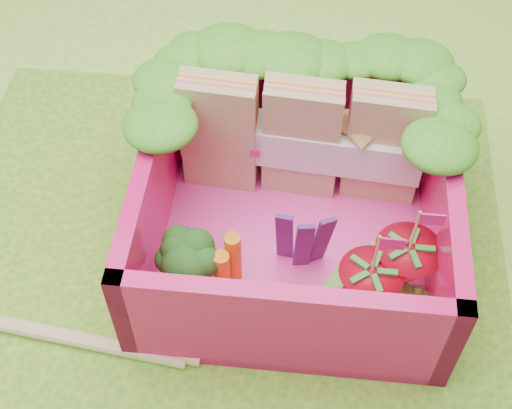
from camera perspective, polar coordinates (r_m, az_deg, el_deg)
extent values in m
plane|color=#86C838|center=(3.19, -3.54, -6.40)|extent=(14.00, 14.00, 0.00)
cube|color=#5A9A22|center=(3.17, -3.56, -6.25)|extent=(2.60, 2.60, 0.03)
cube|color=#FF41A8|center=(3.26, 3.00, -2.72)|extent=(1.30, 1.30, 0.05)
cube|color=#F01465|center=(3.48, 3.88, 7.92)|extent=(1.30, 0.07, 0.55)
cube|color=#F01465|center=(2.72, 2.30, -10.07)|extent=(1.30, 0.07, 0.55)
cube|color=#F01465|center=(3.13, -8.12, 0.94)|extent=(0.07, 1.30, 0.55)
cube|color=#F01465|center=(3.12, 14.53, -0.87)|extent=(0.07, 1.30, 0.55)
ellipsoid|color=#1E8518|center=(3.28, -4.80, 12.33)|extent=(0.30, 0.30, 0.11)
ellipsoid|color=#1E8518|center=(3.26, -2.26, 12.20)|extent=(0.30, 0.30, 0.11)
ellipsoid|color=#1E8518|center=(3.24, 0.30, 12.05)|extent=(0.30, 0.30, 0.11)
ellipsoid|color=#1E8518|center=(3.24, 2.87, 11.87)|extent=(0.30, 0.30, 0.11)
ellipsoid|color=#1E8518|center=(3.23, 5.45, 11.66)|extent=(0.30, 0.30, 0.11)
ellipsoid|color=#1E8518|center=(3.24, 8.02, 11.44)|extent=(0.30, 0.30, 0.11)
ellipsoid|color=#1E8518|center=(3.25, 10.57, 11.19)|extent=(0.30, 0.30, 0.11)
ellipsoid|color=#1E8518|center=(3.27, 13.09, 10.93)|extent=(0.30, 0.30, 0.11)
ellipsoid|color=#1E8518|center=(2.94, -7.79, 6.51)|extent=(0.27, 0.27, 0.10)
ellipsoid|color=#1E8518|center=(3.04, -7.30, 8.36)|extent=(0.27, 0.27, 0.10)
ellipsoid|color=#1E8518|center=(3.14, -6.83, 10.10)|extent=(0.27, 0.27, 0.10)
ellipsoid|color=#1E8518|center=(3.25, -6.38, 11.73)|extent=(0.27, 0.27, 0.10)
ellipsoid|color=#1E8518|center=(2.93, 15.02, 4.71)|extent=(0.27, 0.27, 0.10)
ellipsoid|color=#1E8518|center=(3.03, 14.86, 6.62)|extent=(0.27, 0.27, 0.10)
ellipsoid|color=#1E8518|center=(3.13, 14.70, 8.41)|extent=(0.27, 0.27, 0.10)
ellipsoid|color=#1E8518|center=(3.24, 14.55, 10.09)|extent=(0.27, 0.27, 0.10)
cube|color=tan|center=(3.24, -2.94, 5.80)|extent=(0.35, 0.17, 0.60)
cube|color=tan|center=(3.21, 3.63, 5.31)|extent=(0.35, 0.17, 0.60)
cube|color=tan|center=(3.23, 10.21, 4.76)|extent=(0.35, 0.17, 0.60)
cube|color=white|center=(3.24, 3.61, 4.94)|extent=(1.10, 0.25, 0.20)
cylinder|color=#6AAA52|center=(3.03, -5.37, -5.87)|extent=(0.12, 0.12, 0.15)
ellipsoid|color=#144B18|center=(2.92, -5.56, -4.47)|extent=(0.32, 0.32, 0.12)
cylinder|color=orange|center=(2.97, -2.74, -5.56)|extent=(0.07, 0.07, 0.26)
cylinder|color=orange|center=(2.99, -1.83, -4.29)|extent=(0.07, 0.07, 0.29)
cube|color=#471A5C|center=(3.00, 2.30, -2.57)|extent=(0.07, 0.03, 0.38)
cube|color=#471A5C|center=(2.97, 3.81, -3.30)|extent=(0.07, 0.03, 0.38)
cube|color=#471A5C|center=(3.00, 5.27, -2.86)|extent=(0.07, 0.05, 0.38)
cone|color=red|center=(2.95, 8.92, -6.78)|extent=(0.26, 0.26, 0.26)
cylinder|color=#DCB37C|center=(2.74, 9.56, -4.00)|extent=(0.01, 0.01, 0.24)
cube|color=#E0258A|center=(2.69, 10.84, -3.10)|extent=(0.10, 0.01, 0.06)
cone|color=red|center=(3.03, 11.75, -5.00)|extent=(0.28, 0.28, 0.28)
cylinder|color=#DCB37C|center=(2.82, 12.59, -2.08)|extent=(0.01, 0.01, 0.24)
cube|color=#E0258A|center=(2.77, 13.89, -1.17)|extent=(0.10, 0.01, 0.06)
cube|color=#64C53D|center=(3.24, 11.87, -3.34)|extent=(0.33, 0.15, 0.05)
cube|color=#64C53D|center=(3.10, 12.00, -7.00)|extent=(0.32, 0.19, 0.05)
cube|color=#64C53D|center=(3.04, 5.78, -7.32)|extent=(0.21, 0.32, 0.05)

